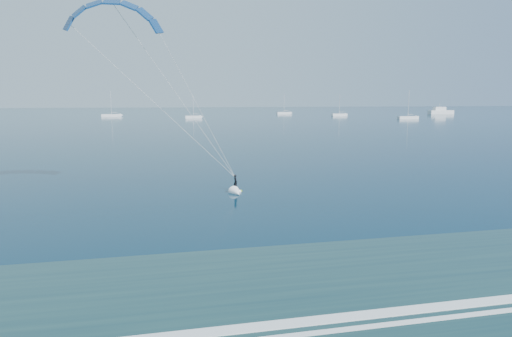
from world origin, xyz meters
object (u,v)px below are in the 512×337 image
object	(u,v)px
motor_yacht	(440,111)
sailboat_4	(339,115)
kitesurfer_rig	(178,97)
sailboat_2	(193,117)
sailboat_5	(408,117)
sailboat_3	(284,113)
sailboat_1	(112,115)

from	to	relation	value
motor_yacht	sailboat_4	world-z (taller)	sailboat_4
kitesurfer_rig	sailboat_2	world-z (taller)	kitesurfer_rig
sailboat_5	sailboat_4	bearing A→B (deg)	112.33
sailboat_2	sailboat_3	distance (m)	70.33
sailboat_4	sailboat_5	world-z (taller)	sailboat_5
kitesurfer_rig	motor_yacht	distance (m)	247.77
sailboat_3	sailboat_5	world-z (taller)	sailboat_5
sailboat_2	kitesurfer_rig	bearing A→B (deg)	-95.24
kitesurfer_rig	sailboat_1	bearing A→B (deg)	96.53
sailboat_1	sailboat_2	bearing A→B (deg)	-37.06
kitesurfer_rig	sailboat_4	bearing A→B (deg)	63.16
kitesurfer_rig	sailboat_3	distance (m)	220.48
sailboat_2	sailboat_5	size ratio (longest dim) A/B	0.82
sailboat_4	motor_yacht	bearing A→B (deg)	12.09
sailboat_3	sailboat_5	bearing A→B (deg)	-63.14
sailboat_1	motor_yacht	bearing A→B (deg)	-0.41
motor_yacht	sailboat_3	world-z (taller)	sailboat_3
sailboat_1	sailboat_5	bearing A→B (deg)	-22.92
sailboat_2	sailboat_4	xyz separation A→B (m)	(74.46, 12.35, 0.00)
sailboat_3	sailboat_4	bearing A→B (deg)	-58.17
sailboat_3	sailboat_5	xyz separation A→B (m)	(35.47, -70.04, 0.01)
sailboat_1	sailboat_5	size ratio (longest dim) A/B	1.01
motor_yacht	sailboat_3	distance (m)	89.02
sailboat_1	sailboat_2	distance (m)	46.60
kitesurfer_rig	sailboat_1	distance (m)	194.23
sailboat_3	sailboat_5	distance (m)	78.51
sailboat_1	sailboat_3	world-z (taller)	sailboat_1
sailboat_1	kitesurfer_rig	bearing A→B (deg)	-83.47
motor_yacht	sailboat_2	bearing A→B (deg)	-169.31
sailboat_5	motor_yacht	bearing A→B (deg)	45.41
sailboat_1	sailboat_5	distance (m)	138.21
sailboat_3	sailboat_4	size ratio (longest dim) A/B	1.05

